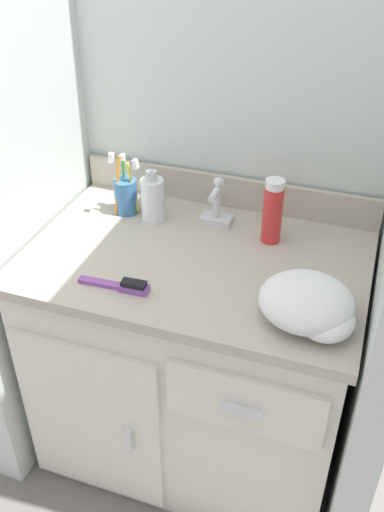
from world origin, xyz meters
name	(u,v)px	position (x,y,z in m)	size (l,w,h in m)	color
ground_plane	(195,438)	(0.00, 0.00, 0.00)	(6.00, 6.00, 0.00)	slate
wall_back	(237,86)	(0.00, 0.35, 1.10)	(1.08, 0.08, 2.20)	silver
wall_left	(10,107)	(-0.50, 0.00, 1.10)	(0.08, 0.68, 2.20)	silver
vanity	(194,355)	(0.00, 0.00, 0.39)	(0.90, 0.61, 0.75)	silver
backsplash	(227,191)	(0.00, 0.29, 0.80)	(0.90, 0.02, 0.10)	#B2A899
sink_faucet	(217,208)	(0.00, 0.18, 0.80)	(0.09, 0.09, 0.14)	silver
toothbrush_cup	(126,194)	(-0.27, 0.15, 0.81)	(0.08, 0.07, 0.20)	teal
soap_dispenser	(153,199)	(-0.18, 0.14, 0.82)	(0.07, 0.07, 0.16)	white
shaving_cream_can	(273,211)	(0.17, 0.14, 0.84)	(0.05, 0.05, 0.18)	red
hairbrush	(123,286)	(-0.12, -0.19, 0.76)	(0.18, 0.04, 0.03)	purple
hand_towel	(311,305)	(0.33, -0.16, 0.80)	(0.22, 0.21, 0.10)	white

